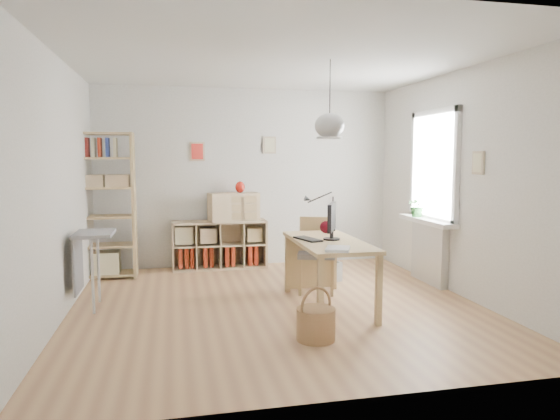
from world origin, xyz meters
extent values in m
plane|color=tan|center=(0.00, 0.00, 0.00)|extent=(4.50, 4.50, 0.00)
plane|color=white|center=(0.00, 2.25, 1.35)|extent=(4.50, 0.00, 4.50)
plane|color=white|center=(0.00, -2.25, 1.35)|extent=(4.50, 0.00, 4.50)
plane|color=white|center=(-2.25, 0.00, 1.35)|extent=(0.00, 4.50, 4.50)
plane|color=white|center=(2.25, 0.00, 1.35)|extent=(0.00, 4.50, 4.50)
plane|color=silver|center=(0.00, 0.00, 2.70)|extent=(4.50, 4.50, 0.00)
cylinder|color=black|center=(0.55, -0.15, 2.36)|extent=(0.01, 0.01, 0.68)
ellipsoid|color=silver|center=(0.55, -0.15, 2.00)|extent=(0.32, 0.32, 0.27)
cube|color=white|center=(2.23, 0.60, 1.55)|extent=(0.03, 1.00, 1.30)
cube|color=white|center=(2.21, 0.06, 1.55)|extent=(0.06, 0.08, 1.46)
cube|color=white|center=(2.21, 1.14, 1.55)|extent=(0.06, 0.08, 1.46)
cube|color=white|center=(2.21, 0.60, 2.24)|extent=(0.06, 1.16, 0.08)
cube|color=white|center=(2.21, 0.60, 0.86)|extent=(0.06, 1.16, 0.08)
cube|color=silver|center=(2.19, 0.60, 0.40)|extent=(0.10, 0.80, 0.80)
cube|color=white|center=(2.14, 0.60, 0.83)|extent=(0.22, 1.20, 0.06)
cube|color=tan|center=(0.55, -0.15, 0.73)|extent=(0.70, 1.50, 0.04)
cube|color=tan|center=(0.25, -0.85, 0.35)|extent=(0.06, 0.06, 0.71)
cube|color=tan|center=(0.25, 0.55, 0.35)|extent=(0.06, 0.06, 0.71)
cube|color=tan|center=(0.85, -0.85, 0.35)|extent=(0.06, 0.06, 0.71)
cube|color=tan|center=(0.85, 0.55, 0.35)|extent=(0.06, 0.06, 0.71)
cube|color=tan|center=(-0.45, 2.04, 0.01)|extent=(1.40, 0.38, 0.03)
cube|color=tan|center=(-0.45, 2.04, 0.70)|extent=(1.40, 0.38, 0.03)
cube|color=tan|center=(-1.14, 2.04, 0.36)|extent=(0.03, 0.38, 0.72)
cube|color=tan|center=(0.23, 2.04, 0.36)|extent=(0.03, 0.38, 0.72)
cube|color=tan|center=(-0.45, 2.22, 0.36)|extent=(1.40, 0.02, 0.72)
cube|color=maroon|center=(-1.03, 2.06, 0.19)|extent=(0.06, 0.26, 0.30)
cube|color=maroon|center=(-0.94, 2.06, 0.19)|extent=(0.05, 0.26, 0.30)
cube|color=maroon|center=(-0.86, 2.06, 0.19)|extent=(0.05, 0.26, 0.30)
cube|color=maroon|center=(-0.67, 2.06, 0.19)|extent=(0.05, 0.26, 0.30)
cube|color=maroon|center=(-0.58, 2.06, 0.19)|extent=(0.05, 0.26, 0.30)
cube|color=maroon|center=(-0.35, 2.06, 0.19)|extent=(0.06, 0.26, 0.30)
cube|color=maroon|center=(-0.26, 2.06, 0.19)|extent=(0.06, 0.26, 0.30)
cube|color=maroon|center=(0.00, 2.06, 0.19)|extent=(0.06, 0.26, 0.30)
cube|color=maroon|center=(0.09, 2.06, 0.19)|extent=(0.05, 0.26, 0.30)
cube|color=tan|center=(-2.41, 1.80, 1.00)|extent=(0.04, 0.38, 2.00)
cube|color=tan|center=(-1.65, 1.80, 1.00)|extent=(0.04, 0.38, 2.00)
cube|color=tan|center=(-2.03, 1.80, 0.05)|extent=(0.76, 0.38, 0.03)
cube|color=tan|center=(-2.03, 1.80, 0.45)|extent=(0.76, 0.38, 0.03)
cube|color=tan|center=(-2.03, 1.80, 0.85)|extent=(0.76, 0.38, 0.03)
cube|color=tan|center=(-2.03, 1.80, 1.25)|extent=(0.76, 0.38, 0.03)
cube|color=tan|center=(-2.03, 1.80, 1.65)|extent=(0.76, 0.38, 0.03)
cube|color=tan|center=(-2.03, 1.80, 1.98)|extent=(0.76, 0.38, 0.03)
cube|color=#293C96|center=(-2.31, 1.80, 1.79)|extent=(0.04, 0.18, 0.26)
cube|color=maroon|center=(-2.23, 1.80, 1.79)|extent=(0.04, 0.18, 0.26)
cube|color=beige|center=(-2.15, 1.80, 1.79)|extent=(0.04, 0.18, 0.26)
cube|color=maroon|center=(-2.07, 1.80, 1.79)|extent=(0.04, 0.18, 0.26)
cube|color=#293C96|center=(-1.97, 1.80, 1.79)|extent=(0.04, 0.18, 0.26)
cube|color=beige|center=(-1.87, 1.80, 1.79)|extent=(0.04, 0.18, 0.26)
cube|color=gray|center=(-1.97, 0.35, 0.83)|extent=(0.40, 0.55, 0.04)
cylinder|color=silver|center=(-1.97, 0.13, 0.41)|extent=(0.03, 0.03, 0.82)
cylinder|color=silver|center=(-1.97, 0.57, 0.41)|extent=(0.03, 0.03, 0.82)
cube|color=gray|center=(-2.15, 0.35, 0.50)|extent=(0.02, 0.50, 0.62)
cube|color=gray|center=(0.60, 0.47, 0.48)|extent=(0.56, 0.56, 0.06)
cube|color=tan|center=(0.36, 0.34, 0.22)|extent=(0.05, 0.05, 0.45)
cube|color=tan|center=(0.47, 0.71, 0.22)|extent=(0.05, 0.05, 0.45)
cube|color=tan|center=(0.72, 0.22, 0.22)|extent=(0.05, 0.05, 0.45)
cube|color=tan|center=(0.84, 0.59, 0.22)|extent=(0.05, 0.05, 0.45)
cube|color=tan|center=(0.66, 0.66, 0.71)|extent=(0.44, 0.17, 0.40)
cylinder|color=#996A45|center=(0.13, -1.11, 0.15)|extent=(0.36, 0.36, 0.29)
torus|color=#996A45|center=(0.13, -1.11, 0.31)|extent=(0.34, 0.17, 0.36)
cube|color=silver|center=(0.79, 0.96, 0.01)|extent=(0.60, 0.52, 0.02)
cube|color=silver|center=(0.56, 0.87, 0.13)|extent=(0.15, 0.33, 0.26)
cube|color=silver|center=(1.01, 1.05, 0.13)|extent=(0.15, 0.33, 0.26)
cube|color=silver|center=(0.85, 0.81, 0.13)|extent=(0.47, 0.21, 0.26)
cube|color=silver|center=(0.72, 1.11, 0.13)|extent=(0.47, 0.21, 0.26)
cube|color=silver|center=(0.67, 1.25, 0.37)|extent=(0.53, 0.35, 0.33)
sphere|color=yellow|center=(0.69, 0.86, 0.19)|extent=(0.11, 0.11, 0.11)
sphere|color=blue|center=(0.85, 1.03, 0.19)|extent=(0.11, 0.11, 0.11)
sphere|color=red|center=(0.78, 0.94, 0.19)|extent=(0.11, 0.11, 0.11)
sphere|color=#3C8630|center=(0.94, 0.95, 0.19)|extent=(0.11, 0.11, 0.11)
cylinder|color=black|center=(0.60, -0.12, 0.76)|extent=(0.19, 0.19, 0.02)
cylinder|color=black|center=(0.60, -0.12, 0.81)|extent=(0.04, 0.04, 0.09)
cube|color=black|center=(0.60, -0.12, 1.01)|extent=(0.23, 0.44, 0.31)
cube|color=black|center=(0.33, -0.08, 0.76)|extent=(0.26, 0.42, 0.02)
cylinder|color=black|center=(0.82, 0.52, 0.77)|extent=(0.06, 0.06, 0.04)
cylinder|color=black|center=(0.82, 0.52, 0.97)|extent=(0.02, 0.02, 0.41)
cone|color=black|center=(0.47, 0.43, 1.16)|extent=(0.10, 0.07, 0.09)
sphere|color=#4C0A10|center=(0.68, 0.35, 0.82)|extent=(0.15, 0.15, 0.15)
cube|color=white|center=(0.46, -0.74, 0.76)|extent=(0.32, 0.35, 0.03)
cube|color=tan|center=(-0.24, 2.04, 0.93)|extent=(0.77, 0.44, 0.42)
ellipsoid|color=maroon|center=(-0.14, 2.04, 1.22)|extent=(0.14, 0.14, 0.17)
imported|color=#215823|center=(2.12, 0.82, 1.01)|extent=(0.31, 0.28, 0.30)
camera|label=1|loc=(-1.12, -5.35, 1.66)|focal=32.00mm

